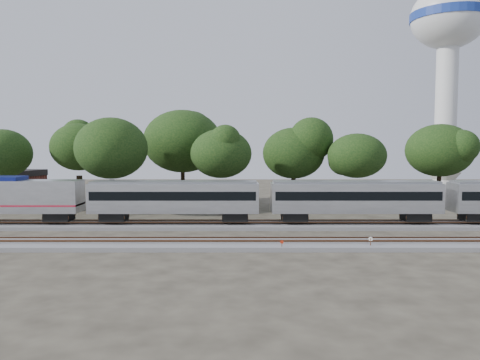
% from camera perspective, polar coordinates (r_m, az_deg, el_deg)
% --- Properties ---
extents(ground, '(160.00, 160.00, 0.00)m').
position_cam_1_polar(ground, '(46.50, 0.09, -7.02)').
color(ground, '#383328').
rests_on(ground, ground).
extents(track_far, '(160.00, 5.00, 0.73)m').
position_cam_1_polar(track_far, '(52.36, 0.07, -5.52)').
color(track_far, slate).
rests_on(track_far, ground).
extents(track_near, '(160.00, 5.00, 0.73)m').
position_cam_1_polar(track_near, '(42.54, 0.10, -7.80)').
color(track_near, slate).
rests_on(track_near, ground).
extents(train, '(96.83, 3.35, 4.93)m').
position_cam_1_polar(train, '(53.52, 14.02, -2.00)').
color(train, silver).
rests_on(train, ground).
extents(switch_stand_red, '(0.30, 0.09, 0.95)m').
position_cam_1_polar(switch_stand_red, '(40.66, 5.12, -7.81)').
color(switch_stand_red, '#512D19').
rests_on(switch_stand_red, ground).
extents(switch_stand_white, '(0.36, 0.14, 1.16)m').
position_cam_1_polar(switch_stand_white, '(42.45, 15.63, -7.25)').
color(switch_stand_white, '#512D19').
rests_on(switch_stand_white, ground).
extents(switch_lever, '(0.53, 0.36, 0.30)m').
position_cam_1_polar(switch_lever, '(41.44, 11.90, -8.30)').
color(switch_lever, '#512D19').
rests_on(switch_lever, ground).
extents(water_tower, '(14.21, 14.21, 39.33)m').
position_cam_1_polar(water_tower, '(100.68, 24.04, 15.36)').
color(water_tower, silver).
rests_on(water_tower, ground).
extents(brick_building, '(12.19, 9.84, 5.16)m').
position_cam_1_polar(brick_building, '(84.06, -26.81, -0.65)').
color(brick_building, maroon).
rests_on(brick_building, ground).
extents(tree_0, '(8.11, 8.11, 11.44)m').
position_cam_1_polar(tree_0, '(71.79, -26.93, 2.88)').
color(tree_0, black).
rests_on(tree_0, ground).
extents(tree_1, '(9.00, 9.00, 12.69)m').
position_cam_1_polar(tree_1, '(70.57, -19.08, 3.81)').
color(tree_1, black).
rests_on(tree_1, ground).
extents(tree_2, '(8.86, 8.86, 12.50)m').
position_cam_1_polar(tree_2, '(62.00, -15.41, 3.73)').
color(tree_2, black).
rests_on(tree_2, ground).
extents(tree_3, '(9.86, 9.86, 13.90)m').
position_cam_1_polar(tree_3, '(70.85, -7.03, 4.69)').
color(tree_3, black).
rests_on(tree_3, ground).
extents(tree_4, '(8.13, 8.13, 11.47)m').
position_cam_1_polar(tree_4, '(61.52, -2.33, 3.21)').
color(tree_4, black).
rests_on(tree_4, ground).
extents(tree_5, '(8.08, 8.08, 11.39)m').
position_cam_1_polar(tree_5, '(69.23, 6.56, 3.25)').
color(tree_5, black).
rests_on(tree_5, ground).
extents(tree_6, '(7.78, 7.78, 10.97)m').
position_cam_1_polar(tree_6, '(66.66, 14.07, 2.86)').
color(tree_6, black).
rests_on(tree_6, ground).
extents(tree_7, '(8.45, 8.45, 11.92)m').
position_cam_1_polar(tree_7, '(79.75, 23.19, 3.33)').
color(tree_7, black).
rests_on(tree_7, ground).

